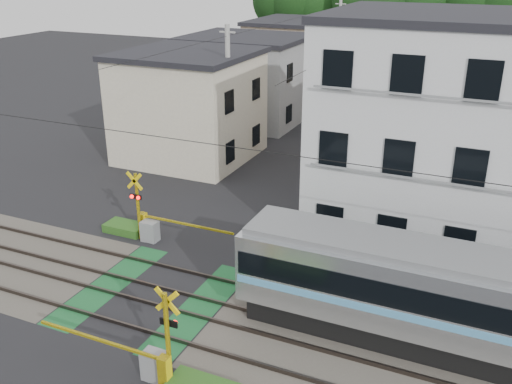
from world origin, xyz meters
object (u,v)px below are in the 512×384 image
at_px(crossing_signal_far, 148,225).
at_px(crossing_signal_near, 156,360).
at_px(apartment_block, 449,130).
at_px(pedestrian, 365,95).
at_px(commuter_train, 501,311).

bearing_deg(crossing_signal_far, crossing_signal_near, -54.71).
bearing_deg(apartment_block, crossing_signal_far, -152.22).
xyz_separation_m(crossing_signal_near, pedestrian, (-2.75, 35.07, 0.06)).
relative_size(crossing_signal_near, apartment_block, 0.46).
distance_m(apartment_block, pedestrian, 23.89).
xyz_separation_m(commuter_train, apartment_block, (-2.78, 8.29, 2.91)).
bearing_deg(crossing_signal_far, apartment_block, 27.78).
relative_size(commuter_train, apartment_block, 1.56).
bearing_deg(crossing_signal_far, pedestrian, 85.02).
height_order(crossing_signal_near, crossing_signal_far, same).
bearing_deg(crossing_signal_near, pedestrian, 94.49).
xyz_separation_m(commuter_train, crossing_signal_near, (-8.69, -4.85, -1.04)).
xyz_separation_m(crossing_signal_near, crossing_signal_far, (-5.17, 7.31, 0.00)).
height_order(commuter_train, pedestrian, commuter_train).
relative_size(commuter_train, pedestrian, 10.31).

